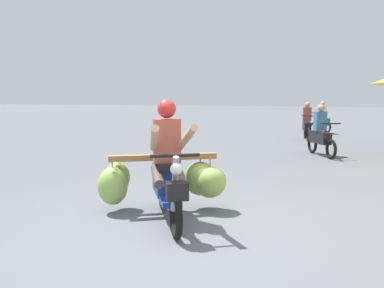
# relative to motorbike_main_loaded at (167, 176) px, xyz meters

# --- Properties ---
(ground_plane) EXTENTS (120.00, 120.00, 0.00)m
(ground_plane) POSITION_rel_motorbike_main_loaded_xyz_m (0.29, -0.63, -0.54)
(ground_plane) COLOR #56595E
(motorbike_main_loaded) EXTENTS (1.83, 1.73, 1.58)m
(motorbike_main_loaded) POSITION_rel_motorbike_main_loaded_xyz_m (0.00, 0.00, 0.00)
(motorbike_main_loaded) COLOR black
(motorbike_main_loaded) RESTS_ON ground
(motorbike_distant_ahead_left) EXTENTS (0.83, 1.50, 1.40)m
(motorbike_distant_ahead_left) POSITION_rel_motorbike_main_loaded_xyz_m (2.04, 6.22, 0.03)
(motorbike_distant_ahead_left) COLOR black
(motorbike_distant_ahead_left) RESTS_ON ground
(motorbike_distant_ahead_right) EXTENTS (0.50, 1.62, 1.40)m
(motorbike_distant_ahead_right) POSITION_rel_motorbike_main_loaded_xyz_m (1.60, 10.17, 0.03)
(motorbike_distant_ahead_right) COLOR black
(motorbike_distant_ahead_right) RESTS_ON ground
(motorbike_distant_far_ahead) EXTENTS (0.96, 1.40, 1.40)m
(motorbike_distant_far_ahead) POSITION_rel_motorbike_main_loaded_xyz_m (2.16, 12.73, 0.03)
(motorbike_distant_far_ahead) COLOR black
(motorbike_distant_far_ahead) RESTS_ON ground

